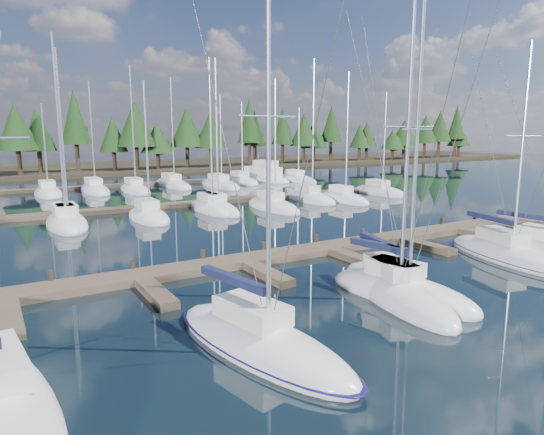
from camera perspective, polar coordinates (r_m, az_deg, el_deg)
ground at (r=41.27m, az=-3.74°, el=-0.39°), size 260.00×260.00×0.00m
far_shore at (r=98.18m, az=-19.90°, el=5.47°), size 220.00×30.00×0.60m
main_dock at (r=30.74m, az=7.03°, el=-3.82°), size 44.00×6.13×0.90m
back_docks at (r=59.16m, az=-12.39°, el=2.88°), size 50.00×21.80×0.40m
front_sailboat_1 at (r=17.70m, az=-1.46°, el=-14.44°), size 4.55×9.59×14.74m
front_sailboat_2 at (r=23.49m, az=14.22°, el=-8.37°), size 4.87×9.52×14.18m
front_sailboat_3 at (r=23.44m, az=14.91°, el=-8.42°), size 4.22×8.02×13.99m
front_sailboat_4 at (r=32.39m, az=25.81°, el=-3.94°), size 4.88×9.87×13.28m
back_sailboat_rows at (r=55.06m, az=-10.71°, el=2.46°), size 48.16×33.36×15.89m
motor_yacht_right at (r=72.48m, az=-1.03°, el=4.75°), size 5.95×10.69×5.09m
tree_line at (r=88.00m, az=-19.69°, el=9.65°), size 183.27×11.62×13.56m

